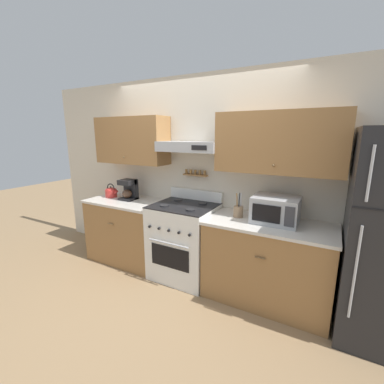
{
  "coord_description": "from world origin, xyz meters",
  "views": [
    {
      "loc": [
        1.57,
        -2.31,
        1.82
      ],
      "look_at": [
        0.15,
        0.28,
        1.15
      ],
      "focal_mm": 24.0,
      "sensor_mm": 36.0,
      "label": 1
    }
  ],
  "objects_px": {
    "stove_range": "(184,241)",
    "utensil_crock": "(238,211)",
    "microwave": "(276,210)",
    "coffee_maker": "(129,190)",
    "tea_kettle": "(111,192)"
  },
  "relations": [
    {
      "from": "stove_range",
      "to": "utensil_crock",
      "type": "bearing_deg",
      "value": 3.57
    },
    {
      "from": "microwave",
      "to": "utensil_crock",
      "type": "height_order",
      "value": "utensil_crock"
    },
    {
      "from": "coffee_maker",
      "to": "utensil_crock",
      "type": "relative_size",
      "value": 1.03
    },
    {
      "from": "stove_range",
      "to": "microwave",
      "type": "distance_m",
      "value": 1.23
    },
    {
      "from": "coffee_maker",
      "to": "microwave",
      "type": "xyz_separation_m",
      "value": [
        2.04,
        -0.01,
        -0.0
      ]
    },
    {
      "from": "stove_range",
      "to": "tea_kettle",
      "type": "bearing_deg",
      "value": 178.09
    },
    {
      "from": "coffee_maker",
      "to": "utensil_crock",
      "type": "xyz_separation_m",
      "value": [
        1.64,
        -0.02,
        -0.07
      ]
    },
    {
      "from": "stove_range",
      "to": "microwave",
      "type": "relative_size",
      "value": 2.35
    },
    {
      "from": "stove_range",
      "to": "coffee_maker",
      "type": "height_order",
      "value": "coffee_maker"
    },
    {
      "from": "tea_kettle",
      "to": "microwave",
      "type": "relative_size",
      "value": 0.47
    },
    {
      "from": "coffee_maker",
      "to": "microwave",
      "type": "bearing_deg",
      "value": -0.15
    },
    {
      "from": "microwave",
      "to": "coffee_maker",
      "type": "bearing_deg",
      "value": 179.85
    },
    {
      "from": "coffee_maker",
      "to": "utensil_crock",
      "type": "bearing_deg",
      "value": -0.81
    },
    {
      "from": "stove_range",
      "to": "utensil_crock",
      "type": "distance_m",
      "value": 0.85
    },
    {
      "from": "coffee_maker",
      "to": "utensil_crock",
      "type": "distance_m",
      "value": 1.65
    }
  ]
}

